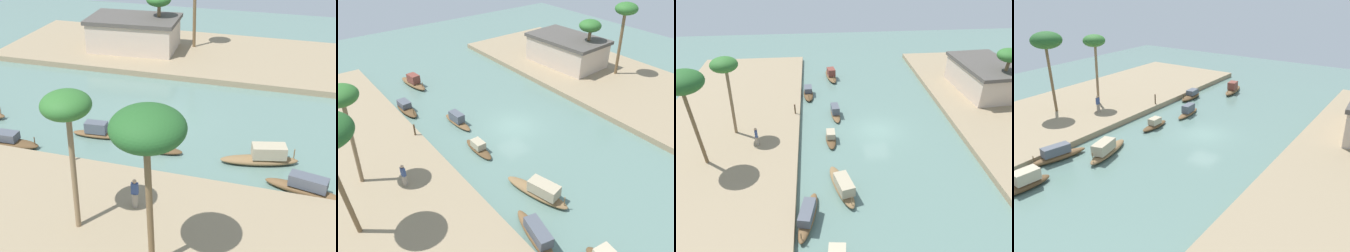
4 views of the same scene
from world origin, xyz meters
The scene contains 14 objects.
river_water centered at (0.00, 0.00, 0.00)m, with size 69.67×69.67×0.00m, color slate.
riverbank_left centered at (0.00, -14.46, 0.27)m, with size 40.76×13.78×0.54m, color #937F60.
riverbank_right centered at (0.00, 14.46, 0.27)m, with size 40.76×13.78×0.54m, color #937F60.
sampan_near_left_bank centered at (1.31, -4.62, 0.34)m, with size 3.36×0.95×0.96m.
sampan_open_hull centered at (-3.35, -3.90, 0.43)m, with size 3.74×1.14×1.14m.
sampan_upstream_small centered at (-8.34, -6.71, 0.37)m, with size 3.69×1.26×1.02m.
sampan_downstream_large centered at (8.12, -4.15, 0.52)m, with size 5.01×2.25×1.34m.
sampan_midstream centered at (10.78, -6.71, 0.49)m, with size 4.59×1.82×1.23m.
person_on_near_bank centered at (2.14, -11.14, 1.30)m, with size 0.40×0.37×1.71m.
mooring_post centered at (-3.20, -8.03, 1.06)m, with size 0.14×0.14×1.03m, color #4C3823.
palm_tree_left_near centered at (-0.06, -13.30, 6.98)m, with size 2.29×2.29×7.29m.
palm_tree_left_far centered at (4.33, -15.09, 7.52)m, with size 3.00×3.00×7.94m.
palm_tree_right_tall centered at (-4.60, 14.50, 5.37)m, with size 2.50×2.50×5.69m.
riverside_building centered at (-6.99, 13.62, 2.21)m, with size 9.45×6.25×3.29m.
Camera 1 is at (9.29, -29.22, 15.71)m, focal length 48.68 mm.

